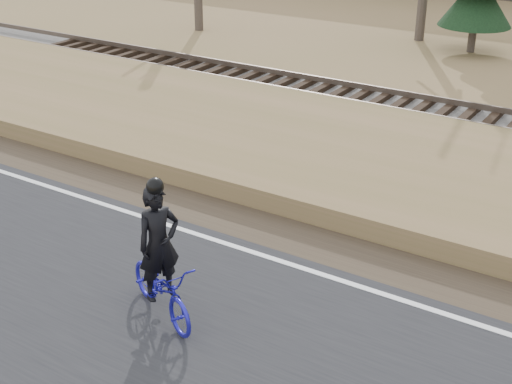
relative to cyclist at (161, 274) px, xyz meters
The scene contains 4 objects.
ground 4.43m from the cyclist, 29.47° to the left, with size 120.00×120.00×0.00m, color olive.
edge_line 4.52m from the cyclist, 31.71° to the left, with size 120.00×0.12×0.01m, color silver.
shoulder 5.12m from the cyclist, 41.40° to the left, with size 120.00×1.60×0.04m, color #473A2B.
cyclist is the anchor object (origin of this frame).
Camera 1 is at (2.31, -9.05, 6.42)m, focal length 50.00 mm.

